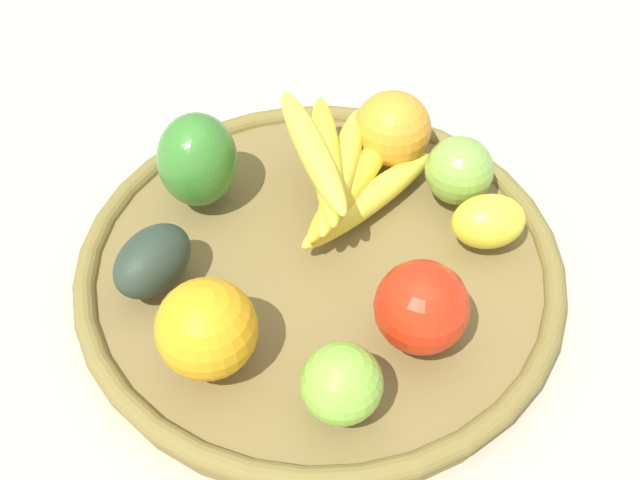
{
  "coord_description": "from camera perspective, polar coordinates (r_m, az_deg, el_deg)",
  "views": [
    {
      "loc": [
        -0.44,
        -0.21,
        0.59
      ],
      "look_at": [
        0.0,
        0.0,
        0.06
      ],
      "focal_mm": 44.72,
      "sensor_mm": 36.0,
      "label": 1
    }
  ],
  "objects": [
    {
      "name": "ground_plane",
      "position": [
        0.77,
        0.0,
        -2.81
      ],
      "size": [
        2.4,
        2.4,
        0.0
      ],
      "primitive_type": "plane",
      "color": "#BAAC96",
      "rests_on": "ground"
    },
    {
      "name": "basket",
      "position": [
        0.76,
        0.0,
        -1.9
      ],
      "size": [
        0.46,
        0.46,
        0.04
      ],
      "color": "olive",
      "rests_on": "ground_plane"
    },
    {
      "name": "banana_bunch",
      "position": [
        0.76,
        1.56,
        4.91
      ],
      "size": [
        0.18,
        0.17,
        0.08
      ],
      "color": "yellow",
      "rests_on": "basket"
    },
    {
      "name": "bell_pepper",
      "position": [
        0.77,
        -8.76,
        5.69
      ],
      "size": [
        0.1,
        0.1,
        0.1
      ],
      "primitive_type": "ellipsoid",
      "rotation": [
        0.0,
        0.0,
        3.41
      ],
      "color": "#377B29",
      "rests_on": "basket"
    },
    {
      "name": "orange_1",
      "position": [
        0.64,
        -8.11,
        -6.31
      ],
      "size": [
        0.09,
        0.09,
        0.08
      ],
      "primitive_type": "sphere",
      "rotation": [
        0.0,
        0.0,
        1.68
      ],
      "color": "orange",
      "rests_on": "basket"
    },
    {
      "name": "apple_1",
      "position": [
        0.62,
        1.55,
        -10.23
      ],
      "size": [
        0.08,
        0.08,
        0.07
      ],
      "primitive_type": "sphere",
      "rotation": [
        0.0,
        0.0,
        3.36
      ],
      "color": "#80BA3A",
      "rests_on": "basket"
    },
    {
      "name": "apple_0",
      "position": [
        0.79,
        9.93,
        4.92
      ],
      "size": [
        0.09,
        0.09,
        0.07
      ],
      "primitive_type": "sphere",
      "rotation": [
        0.0,
        0.0,
        5.26
      ],
      "color": "#7FAD42",
      "rests_on": "basket"
    },
    {
      "name": "avocado",
      "position": [
        0.72,
        -11.89,
        -1.46
      ],
      "size": [
        0.09,
        0.07,
        0.06
      ],
      "primitive_type": "ellipsoid",
      "rotation": [
        0.0,
        0.0,
        6.15
      ],
      "color": "#293729",
      "rests_on": "basket"
    },
    {
      "name": "apple_2",
      "position": [
        0.66,
        7.28,
        -4.79
      ],
      "size": [
        0.11,
        0.11,
        0.08
      ],
      "primitive_type": "sphere",
      "rotation": [
        0.0,
        0.0,
        4.02
      ],
      "color": "red",
      "rests_on": "basket"
    },
    {
      "name": "lemon_0",
      "position": [
        0.75,
        11.96,
        1.31
      ],
      "size": [
        0.08,
        0.09,
        0.05
      ],
      "primitive_type": "ellipsoid",
      "rotation": [
        0.0,
        0.0,
        2.15
      ],
      "color": "yellow",
      "rests_on": "basket"
    },
    {
      "name": "orange_0",
      "position": [
        0.81,
        5.2,
        7.9
      ],
      "size": [
        0.08,
        0.08,
        0.08
      ],
      "primitive_type": "sphere",
      "rotation": [
        0.0,
        0.0,
        0.08
      ],
      "color": "orange",
      "rests_on": "basket"
    }
  ]
}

